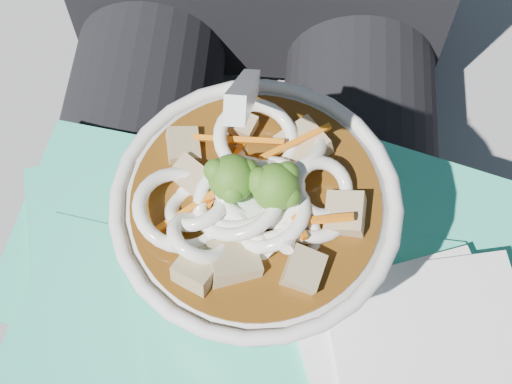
# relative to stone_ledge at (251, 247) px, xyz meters

# --- Properties ---
(stone_ledge) EXTENTS (1.04, 0.59, 0.42)m
(stone_ledge) POSITION_rel_stone_ledge_xyz_m (0.00, 0.00, 0.00)
(stone_ledge) COLOR slate
(stone_ledge) RESTS_ON ground
(lap) EXTENTS (0.34, 0.48, 0.14)m
(lap) POSITION_rel_stone_ledge_xyz_m (0.00, -0.15, 0.28)
(lap) COLOR black
(lap) RESTS_ON stone_ledge
(person_body) EXTENTS (0.34, 0.94, 0.97)m
(person_body) POSITION_rel_stone_ledge_xyz_m (0.00, -0.06, 0.31)
(person_body) COLOR black
(person_body) RESTS_ON ground
(plastic_bag) EXTENTS (0.39, 0.32, 0.02)m
(plastic_bag) POSITION_rel_stone_ledge_xyz_m (0.01, -0.18, 0.36)
(plastic_bag) COLOR #2DBE98
(plastic_bag) RESTS_ON lap
(napkins) EXTENTS (0.18, 0.17, 0.01)m
(napkins) POSITION_rel_stone_ledge_xyz_m (0.13, -0.22, 0.37)
(napkins) COLOR white
(napkins) RESTS_ON plastic_bag
(udon_bowl) EXTENTS (0.18, 0.18, 0.20)m
(udon_bowl) POSITION_rel_stone_ledge_xyz_m (0.02, -0.16, 0.43)
(udon_bowl) COLOR white
(udon_bowl) RESTS_ON plastic_bag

